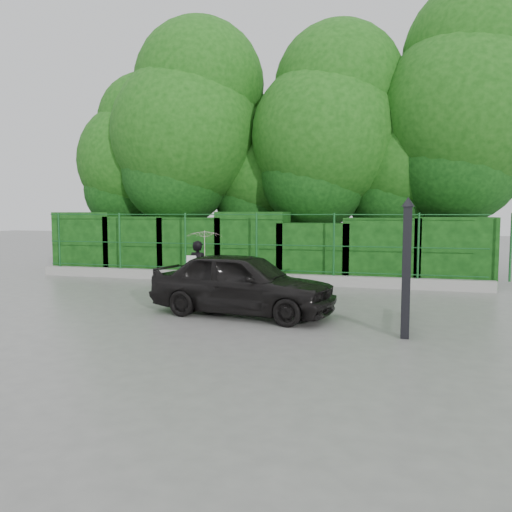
# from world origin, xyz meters

# --- Properties ---
(ground) EXTENTS (80.00, 80.00, 0.00)m
(ground) POSITION_xyz_m (0.00, 0.00, 0.00)
(ground) COLOR gray
(kerb) EXTENTS (14.00, 0.25, 0.30)m
(kerb) POSITION_xyz_m (0.00, 4.50, 0.15)
(kerb) COLOR #9E9E99
(kerb) RESTS_ON ground
(fence) EXTENTS (14.13, 0.06, 1.80)m
(fence) POSITION_xyz_m (0.22, 4.50, 1.20)
(fence) COLOR #144F1F
(fence) RESTS_ON kerb
(hedge) EXTENTS (14.20, 1.20, 2.13)m
(hedge) POSITION_xyz_m (-0.09, 5.50, 1.00)
(hedge) COLOR black
(hedge) RESTS_ON ground
(trees) EXTENTS (17.10, 6.15, 8.08)m
(trees) POSITION_xyz_m (1.14, 7.74, 4.62)
(trees) COLOR black
(trees) RESTS_ON ground
(gate) EXTENTS (0.22, 2.33, 2.36)m
(gate) POSITION_xyz_m (4.60, -0.72, 1.19)
(gate) COLOR black
(gate) RESTS_ON ground
(woman) EXTENTS (0.85, 0.87, 1.69)m
(woman) POSITION_xyz_m (-0.12, 1.49, 1.11)
(woman) COLOR black
(woman) RESTS_ON ground
(car) EXTENTS (4.03, 2.10, 1.31)m
(car) POSITION_xyz_m (1.40, -0.07, 0.66)
(car) COLOR black
(car) RESTS_ON ground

